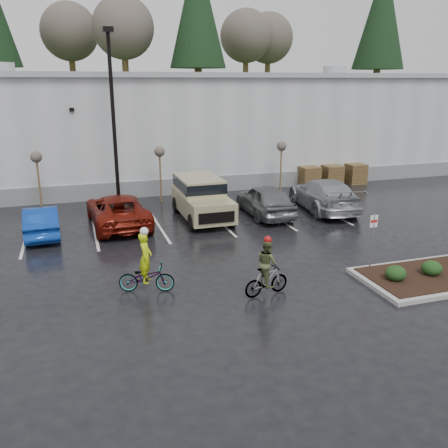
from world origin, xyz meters
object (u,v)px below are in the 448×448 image
object	(u,v)px
car_blue	(41,221)
car_red	(118,210)
lamppost	(112,102)
pallet_stack_c	(355,174)
sapling_mid	(160,155)
car_grey	(265,200)
suv_tan	(202,199)
sapling_west	(36,160)
sapling_east	(281,149)
car_far_silver	(324,194)
pallet_stack_b	(332,175)
cyclist_olive	(267,273)
pallet_stack_a	(309,177)
cyclist_hivis	(146,272)
fire_lane_sign	(373,236)

from	to	relation	value
car_blue	car_red	bearing A→B (deg)	-174.13
lamppost	pallet_stack_c	distance (m)	16.89
lamppost	sapling_mid	xyz separation A→B (m)	(2.50, 1.00, -2.96)
lamppost	car_grey	world-z (taller)	lamppost
suv_tan	lamppost	bearing A→B (deg)	140.31
sapling_west	car_grey	world-z (taller)	sapling_west
sapling_mid	car_red	size ratio (longest dim) A/B	0.58
suv_tan	sapling_east	bearing A→B (deg)	34.01
sapling_east	sapling_mid	bearing A→B (deg)	180.00
car_grey	car_far_silver	bearing A→B (deg)	-178.04
pallet_stack_c	pallet_stack_b	bearing A→B (deg)	180.00
pallet_stack_c	cyclist_olive	distance (m)	19.10
lamppost	pallet_stack_b	world-z (taller)	lamppost
pallet_stack_a	cyclist_hivis	bearing A→B (deg)	-134.49
pallet_stack_b	cyclist_hivis	distance (m)	19.36
cyclist_hivis	sapling_west	bearing A→B (deg)	34.37
sapling_mid	sapling_east	xyz separation A→B (m)	(7.50, 0.00, 0.00)
suv_tan	cyclist_hivis	world-z (taller)	cyclist_hivis
sapling_east	pallet_stack_c	world-z (taller)	sapling_east
sapling_west	car_far_silver	size ratio (longest dim) A/B	0.55
lamppost	cyclist_olive	size ratio (longest dim) A/B	4.55
sapling_mid	cyclist_hivis	size ratio (longest dim) A/B	1.44
sapling_mid	fire_lane_sign	xyz separation A→B (m)	(5.30, -12.80, -1.32)
sapling_mid	sapling_east	distance (m)	7.50
sapling_mid	car_far_silver	world-z (taller)	sapling_mid
sapling_west	pallet_stack_b	xyz separation A→B (m)	(18.20, 1.00, -2.05)
sapling_west	car_red	size ratio (longest dim) A/B	0.58
sapling_east	pallet_stack_b	distance (m)	4.78
car_grey	car_blue	bearing A→B (deg)	1.64
sapling_mid	pallet_stack_c	world-z (taller)	sapling_mid
pallet_stack_a	pallet_stack_b	xyz separation A→B (m)	(1.70, 0.00, 0.00)
sapling_east	car_far_silver	bearing A→B (deg)	-83.13
lamppost	suv_tan	distance (m)	6.81
pallet_stack_b	cyclist_hivis	bearing A→B (deg)	-138.08
car_far_silver	pallet_stack_b	bearing A→B (deg)	-117.20
sapling_mid	sapling_east	world-z (taller)	same
pallet_stack_a	car_grey	size ratio (longest dim) A/B	0.28
sapling_west	sapling_east	distance (m)	14.00
sapling_west	car_blue	bearing A→B (deg)	-87.16
sapling_mid	cyclist_olive	xyz separation A→B (m)	(0.96, -13.41, -1.97)
sapling_west	sapling_mid	xyz separation A→B (m)	(6.50, 0.00, 0.00)
sapling_mid	cyclist_olive	bearing A→B (deg)	-85.89
fire_lane_sign	suv_tan	bearing A→B (deg)	114.76
pallet_stack_c	car_grey	size ratio (longest dim) A/B	0.28
car_grey	pallet_stack_c	bearing A→B (deg)	-147.05
sapling_mid	car_far_silver	bearing A→B (deg)	-28.99
pallet_stack_b	suv_tan	xyz separation A→B (m)	(-10.38, -5.17, 0.35)
sapling_mid	car_far_silver	xyz separation A→B (m)	(8.04, -4.45, -1.88)
pallet_stack_a	pallet_stack_b	distance (m)	1.70
lamppost	pallet_stack_b	bearing A→B (deg)	8.02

